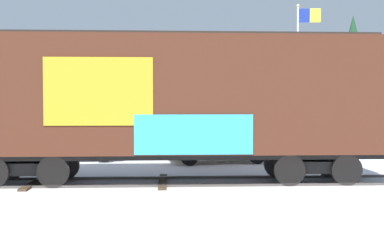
{
  "coord_description": "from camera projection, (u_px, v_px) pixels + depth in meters",
  "views": [
    {
      "loc": [
        0.59,
        -13.95,
        2.43
      ],
      "look_at": [
        0.77,
        1.67,
        1.85
      ],
      "focal_mm": 43.1,
      "sensor_mm": 36.0,
      "label": 1
    }
  ],
  "objects": [
    {
      "name": "hillside",
      "position": [
        184.0,
        86.0,
        76.86
      ],
      "size": [
        159.0,
        30.64,
        15.0
      ],
      "color": "silver",
      "rests_on": "ground_plane"
    },
    {
      "name": "flagpole",
      "position": [
        302.0,
        55.0,
        27.73
      ],
      "size": [
        1.44,
        0.2,
        8.36
      ],
      "color": "silver",
      "rests_on": "ground_plane"
    },
    {
      "name": "track",
      "position": [
        237.0,
        181.0,
        14.12
      ],
      "size": [
        60.02,
        4.0,
        0.08
      ],
      "color": "#4C4742",
      "rests_on": "ground_plane"
    },
    {
      "name": "freight_car",
      "position": [
        173.0,
        98.0,
        13.93
      ],
      "size": [
        13.44,
        3.3,
        4.58
      ],
      "color": "#472316",
      "rests_on": "ground_plane"
    },
    {
      "name": "parked_car_tan",
      "position": [
        217.0,
        141.0,
        18.9
      ],
      "size": [
        4.3,
        2.54,
        1.73
      ],
      "color": "#9E8966",
      "rests_on": "ground_plane"
    },
    {
      "name": "parked_car_silver",
      "position": [
        71.0,
        141.0,
        19.46
      ],
      "size": [
        4.29,
        2.24,
        1.56
      ],
      "color": "#B7BABF",
      "rests_on": "ground_plane"
    },
    {
      "name": "ground_plane",
      "position": [
        167.0,
        183.0,
        14.02
      ],
      "size": [
        260.0,
        260.0,
        0.0
      ],
      "primitive_type": "plane",
      "color": "silver"
    }
  ]
}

